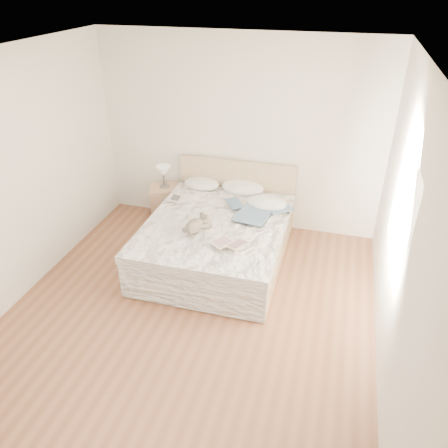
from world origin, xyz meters
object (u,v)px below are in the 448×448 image
Objects in this scene: childrens_book at (230,244)px; nightstand at (166,203)px; table_lamp at (164,172)px; photo_book at (180,199)px; bed at (218,238)px; teddy_bear at (195,229)px.

nightstand is at bearing 165.67° from childrens_book.
table_lamp reaches higher than photo_book.
nightstand is 2.01× the size of photo_book.
nightstand is at bearing 129.20° from photo_book.
nightstand is (-1.04, 0.78, -0.03)m from bed.
childrens_book is 0.51m from teddy_bear.
teddy_bear is (0.46, -0.73, 0.02)m from photo_book.
bed is 1.39m from table_lamp.
childrens_book is 1.13× the size of teddy_bear.
bed is 0.73m from childrens_book.
bed reaches higher than teddy_bear.
table_lamp is 1.02× the size of teddy_bear.
childrens_book is at bearing 5.91° from teddy_bear.
childrens_book is (1.36, -1.35, -0.16)m from table_lamp.
teddy_bear is at bearing -168.33° from childrens_book.
nightstand is 0.71m from photo_book.
photo_book is (0.42, -0.46, 0.35)m from nightstand.
bed is at bearing -36.79° from table_lamp.
childrens_book is at bearing -61.26° from bed.
bed reaches higher than nightstand.
photo_book is 0.86m from teddy_bear.
bed is 6.71× the size of teddy_bear.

